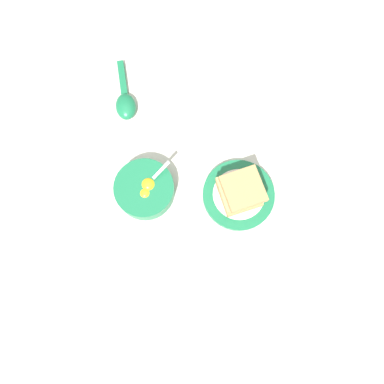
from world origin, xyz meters
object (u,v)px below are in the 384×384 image
object	(u,v)px
toast_plate	(238,195)
toast_sandwich	(240,191)
egg_bowl	(145,189)
soup_spoon	(125,102)

from	to	relation	value
toast_plate	toast_sandwich	xyz separation A→B (m)	(-0.00, 0.00, 0.04)
egg_bowl	toast_sandwich	distance (m)	0.22
soup_spoon	toast_plate	bearing A→B (deg)	-53.50
egg_bowl	toast_sandwich	size ratio (longest dim) A/B	1.41
toast_plate	soup_spoon	distance (m)	0.37
toast_sandwich	soup_spoon	world-z (taller)	toast_sandwich
egg_bowl	toast_sandwich	xyz separation A→B (m)	(0.21, -0.06, 0.02)
egg_bowl	toast_plate	world-z (taller)	egg_bowl
egg_bowl	soup_spoon	xyz separation A→B (m)	(-0.00, 0.24, -0.01)
egg_bowl	toast_sandwich	bearing A→B (deg)	-15.26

